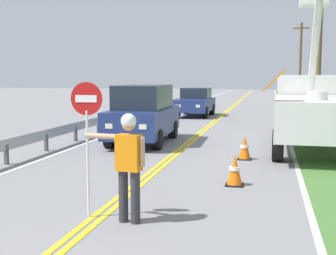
{
  "coord_description": "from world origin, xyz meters",
  "views": [
    {
      "loc": [
        2.84,
        -2.31,
        2.43
      ],
      "look_at": [
        0.48,
        8.19,
        1.2
      ],
      "focal_mm": 48.39,
      "sensor_mm": 36.0,
      "label": 1
    }
  ],
  "objects_px": {
    "utility_bucket_truck": "(311,106)",
    "flagger_worker": "(128,161)",
    "stop_sign_paddle": "(87,119)",
    "traffic_cone_lead": "(235,171)",
    "traffic_cone_mid": "(245,148)",
    "oncoming_suv_nearest": "(144,114)",
    "oncoming_sedan_second": "(195,102)",
    "utility_pole_mid": "(319,49)",
    "utility_pole_far": "(300,59)"
  },
  "relations": [
    {
      "from": "utility_bucket_truck",
      "to": "flagger_worker",
      "type": "bearing_deg",
      "value": -112.39
    },
    {
      "from": "stop_sign_paddle",
      "to": "traffic_cone_lead",
      "type": "bearing_deg",
      "value": 51.35
    },
    {
      "from": "traffic_cone_mid",
      "to": "traffic_cone_lead",
      "type": "bearing_deg",
      "value": -90.7
    },
    {
      "from": "oncoming_suv_nearest",
      "to": "traffic_cone_lead",
      "type": "distance_m",
      "value": 6.93
    },
    {
      "from": "oncoming_sedan_second",
      "to": "stop_sign_paddle",
      "type": "bearing_deg",
      "value": -86.04
    },
    {
      "from": "flagger_worker",
      "to": "utility_pole_mid",
      "type": "xyz_separation_m",
      "value": [
        5.27,
        23.76,
        3.06
      ]
    },
    {
      "from": "utility_pole_mid",
      "to": "stop_sign_paddle",
      "type": "bearing_deg",
      "value": -104.32
    },
    {
      "from": "flagger_worker",
      "to": "utility_pole_mid",
      "type": "distance_m",
      "value": 24.53
    },
    {
      "from": "oncoming_sedan_second",
      "to": "traffic_cone_lead",
      "type": "height_order",
      "value": "oncoming_sedan_second"
    },
    {
      "from": "oncoming_suv_nearest",
      "to": "oncoming_sedan_second",
      "type": "bearing_deg",
      "value": 89.61
    },
    {
      "from": "oncoming_sedan_second",
      "to": "utility_pole_far",
      "type": "relative_size",
      "value": 0.5
    },
    {
      "from": "flagger_worker",
      "to": "oncoming_suv_nearest",
      "type": "relative_size",
      "value": 0.39
    },
    {
      "from": "oncoming_sedan_second",
      "to": "traffic_cone_mid",
      "type": "bearing_deg",
      "value": -74.99
    },
    {
      "from": "oncoming_suv_nearest",
      "to": "oncoming_sedan_second",
      "type": "distance_m",
      "value": 11.25
    },
    {
      "from": "oncoming_sedan_second",
      "to": "oncoming_suv_nearest",
      "type": "bearing_deg",
      "value": -90.39
    },
    {
      "from": "stop_sign_paddle",
      "to": "utility_pole_far",
      "type": "bearing_deg",
      "value": 82.24
    },
    {
      "from": "utility_pole_mid",
      "to": "utility_pole_far",
      "type": "distance_m",
      "value": 21.93
    },
    {
      "from": "utility_bucket_truck",
      "to": "traffic_cone_lead",
      "type": "bearing_deg",
      "value": -109.76
    },
    {
      "from": "stop_sign_paddle",
      "to": "traffic_cone_lead",
      "type": "distance_m",
      "value": 3.91
    },
    {
      "from": "stop_sign_paddle",
      "to": "traffic_cone_mid",
      "type": "distance_m",
      "value": 6.67
    },
    {
      "from": "utility_bucket_truck",
      "to": "utility_pole_mid",
      "type": "height_order",
      "value": "utility_pole_mid"
    },
    {
      "from": "utility_bucket_truck",
      "to": "traffic_cone_mid",
      "type": "distance_m",
      "value": 3.37
    },
    {
      "from": "flagger_worker",
      "to": "oncoming_sedan_second",
      "type": "distance_m",
      "value": 20.12
    },
    {
      "from": "utility_bucket_truck",
      "to": "traffic_cone_lead",
      "type": "distance_m",
      "value": 6.17
    },
    {
      "from": "oncoming_sedan_second",
      "to": "utility_pole_far",
      "type": "bearing_deg",
      "value": 73.55
    },
    {
      "from": "stop_sign_paddle",
      "to": "utility_pole_far",
      "type": "height_order",
      "value": "utility_pole_far"
    },
    {
      "from": "traffic_cone_lead",
      "to": "oncoming_suv_nearest",
      "type": "bearing_deg",
      "value": 122.85
    },
    {
      "from": "flagger_worker",
      "to": "oncoming_sedan_second",
      "type": "xyz_separation_m",
      "value": [
        -2.14,
        20.0,
        -0.21
      ]
    },
    {
      "from": "flagger_worker",
      "to": "utility_bucket_truck",
      "type": "bearing_deg",
      "value": 67.61
    },
    {
      "from": "oncoming_sedan_second",
      "to": "utility_pole_far",
      "type": "xyz_separation_m",
      "value": [
        7.58,
        25.69,
        3.47
      ]
    },
    {
      "from": "stop_sign_paddle",
      "to": "traffic_cone_mid",
      "type": "xyz_separation_m",
      "value": [
        2.32,
        6.1,
        -1.37
      ]
    },
    {
      "from": "stop_sign_paddle",
      "to": "utility_bucket_truck",
      "type": "relative_size",
      "value": 0.34
    },
    {
      "from": "oncoming_suv_nearest",
      "to": "utility_pole_far",
      "type": "height_order",
      "value": "utility_pole_far"
    },
    {
      "from": "oncoming_suv_nearest",
      "to": "traffic_cone_lead",
      "type": "relative_size",
      "value": 6.65
    },
    {
      "from": "stop_sign_paddle",
      "to": "oncoming_sedan_second",
      "type": "height_order",
      "value": "stop_sign_paddle"
    },
    {
      "from": "oncoming_sedan_second",
      "to": "utility_pole_far",
      "type": "distance_m",
      "value": 27.01
    },
    {
      "from": "utility_pole_far",
      "to": "traffic_cone_lead",
      "type": "xyz_separation_m",
      "value": [
        -3.92,
        -42.72,
        -3.97
      ]
    },
    {
      "from": "stop_sign_paddle",
      "to": "traffic_cone_mid",
      "type": "height_order",
      "value": "stop_sign_paddle"
    },
    {
      "from": "stop_sign_paddle",
      "to": "utility_bucket_truck",
      "type": "height_order",
      "value": "utility_bucket_truck"
    },
    {
      "from": "stop_sign_paddle",
      "to": "utility_pole_mid",
      "type": "xyz_separation_m",
      "value": [
        6.04,
        23.65,
        2.4
      ]
    },
    {
      "from": "utility_bucket_truck",
      "to": "oncoming_sedan_second",
      "type": "xyz_separation_m",
      "value": [
        -5.72,
        11.32,
        -0.58
      ]
    },
    {
      "from": "stop_sign_paddle",
      "to": "oncoming_sedan_second",
      "type": "bearing_deg",
      "value": 93.96
    },
    {
      "from": "oncoming_sedan_second",
      "to": "utility_pole_mid",
      "type": "xyz_separation_m",
      "value": [
        7.41,
        3.75,
        3.28
      ]
    },
    {
      "from": "utility_pole_mid",
      "to": "traffic_cone_mid",
      "type": "relative_size",
      "value": 11.23
    },
    {
      "from": "utility_pole_mid",
      "to": "utility_pole_far",
      "type": "bearing_deg",
      "value": 89.55
    },
    {
      "from": "flagger_worker",
      "to": "utility_pole_far",
      "type": "bearing_deg",
      "value": 83.2
    },
    {
      "from": "utility_bucket_truck",
      "to": "traffic_cone_lead",
      "type": "relative_size",
      "value": 9.78
    },
    {
      "from": "oncoming_sedan_second",
      "to": "traffic_cone_mid",
      "type": "relative_size",
      "value": 5.94
    },
    {
      "from": "flagger_worker",
      "to": "utility_bucket_truck",
      "type": "xyz_separation_m",
      "value": [
        3.58,
        8.69,
        0.37
      ]
    },
    {
      "from": "oncoming_sedan_second",
      "to": "utility_pole_far",
      "type": "height_order",
      "value": "utility_pole_far"
    }
  ]
}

